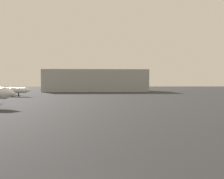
{
  "coord_description": "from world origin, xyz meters",
  "views": [
    {
      "loc": [
        0.85,
        -9.94,
        6.19
      ],
      "look_at": [
        3.37,
        51.07,
        4.09
      ],
      "focal_mm": 33.55,
      "sensor_mm": 36.0,
      "label": 1
    }
  ],
  "objects": [
    {
      "name": "airplane_distant",
      "position": [
        -42.4,
        84.47,
        2.71
      ],
      "size": [
        23.96,
        20.78,
        7.42
      ],
      "rotation": [
        0.0,
        0.0,
        -0.22
      ],
      "color": "white",
      "rests_on": "ground_plane"
    },
    {
      "name": "terminal_building",
      "position": [
        -4.08,
        137.46,
        7.32
      ],
      "size": [
        69.13,
        27.17,
        14.64
      ],
      "primitive_type": "cube",
      "color": "#999EA3",
      "rests_on": "ground_plane"
    }
  ]
}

